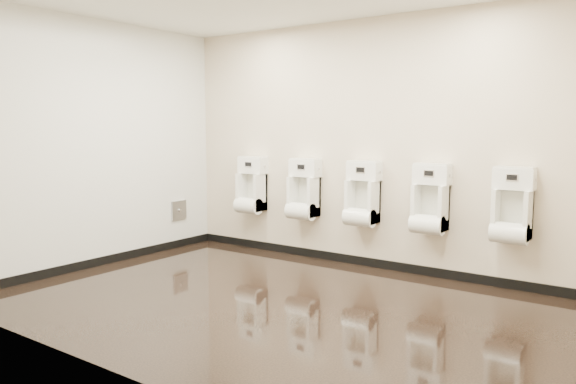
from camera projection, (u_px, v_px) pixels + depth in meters
name	position (u px, v px, depth m)	size (l,w,h in m)	color
ground	(274.00, 304.00, 5.09)	(5.00, 3.50, 0.00)	black
back_wall	(366.00, 144.00, 6.34)	(5.00, 0.02, 2.80)	beige
front_wall	(105.00, 158.00, 3.52)	(5.00, 0.02, 2.80)	beige
left_wall	(98.00, 144.00, 6.38)	(0.02, 3.50, 2.80)	beige
tile_overlay_left	(98.00, 144.00, 6.37)	(0.01, 3.50, 2.80)	white
skirting_back	(364.00, 261.00, 6.49)	(5.00, 0.02, 0.10)	black
skirting_left	(103.00, 261.00, 6.52)	(0.02, 3.50, 0.10)	black
access_panel	(179.00, 210.00, 7.44)	(0.04, 0.25, 0.25)	#9E9EA3
urinal_0	(251.00, 189.00, 7.23)	(0.39, 0.29, 0.72)	white
urinal_1	(303.00, 194.00, 6.76)	(0.39, 0.29, 0.72)	white
urinal_2	(362.00, 199.00, 6.30)	(0.39, 0.29, 0.72)	white
urinal_3	(430.00, 204.00, 5.84)	(0.39, 0.29, 0.72)	white
urinal_4	(512.00, 211.00, 5.36)	(0.39, 0.29, 0.72)	white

